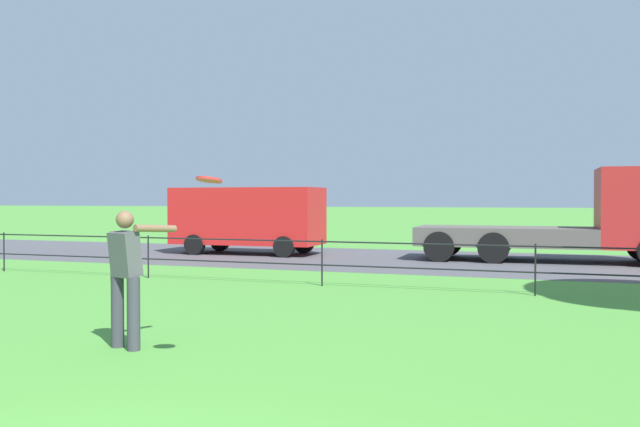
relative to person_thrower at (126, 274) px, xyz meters
name	(u,v)px	position (x,y,z in m)	size (l,w,h in m)	color
street_strip	(467,262)	(2.44, 13.14, -0.92)	(80.00, 7.88, 0.01)	#4C4C51
park_fence	(423,258)	(2.44, 6.49, -0.26)	(39.10, 0.04, 1.00)	black
person_thrower	(126,274)	(0.00, 0.00, 0.00)	(0.68, 0.73, 1.71)	#383842
frisbee	(209,180)	(1.67, -0.91, 1.13)	(0.33, 0.33, 0.07)	red
panel_van_far_left	(248,216)	(-4.92, 13.58, 0.34)	(5.05, 2.20, 2.24)	red
flatbed_truck_far_right	(581,221)	(5.63, 14.10, 0.29)	(7.38, 2.67, 2.75)	#B22323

